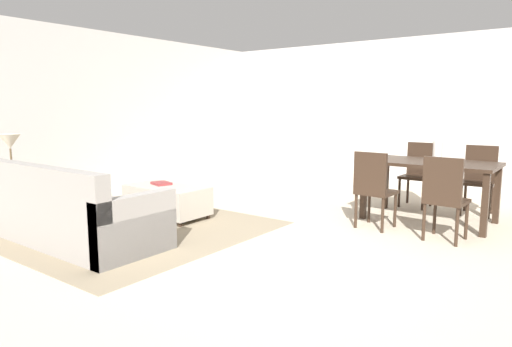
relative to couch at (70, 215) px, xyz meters
The scene contains 15 objects.
ground_plane 2.33m from the couch, 25.39° to the left, with size 10.80×10.80×0.00m, color beige.
wall_back 6.44m from the couch, 70.75° to the left, with size 9.00×0.12×2.70m, color beige.
wall_left 3.03m from the couch, 148.20° to the left, with size 0.12×11.00×2.70m, color beige.
area_rug 0.76m from the couch, 89.03° to the left, with size 3.00×2.80×0.01m, color gray.
couch is the anchor object (origin of this frame).
ottoman_table 1.36m from the couch, 89.00° to the left, with size 1.09×0.59×0.41m.
side_table 1.42m from the couch, behind, with size 0.40×0.40×0.57m.
table_lamp 1.57m from the couch, behind, with size 0.26×0.26×0.53m.
dining_table 4.29m from the couch, 48.69° to the left, with size 1.54×0.88×0.76m.
dining_chair_near_left 3.42m from the couch, 45.19° to the left, with size 0.43×0.43×0.92m.
dining_chair_near_right 4.00m from the couch, 36.48° to the left, with size 0.42×0.42×0.92m.
dining_chair_far_left 4.71m from the couch, 59.09° to the left, with size 0.41×0.41×0.92m.
dining_chair_far_right 5.17m from the couch, 51.23° to the left, with size 0.42×0.42×0.92m.
vase_centerpiece 4.39m from the couch, 48.49° to the left, with size 0.11×0.11×0.25m, color silver.
book_on_ottoman 1.41m from the couch, 94.81° to the left, with size 0.26×0.20×0.03m, color maroon.
Camera 1 is at (2.36, -3.60, 1.44)m, focal length 31.93 mm.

